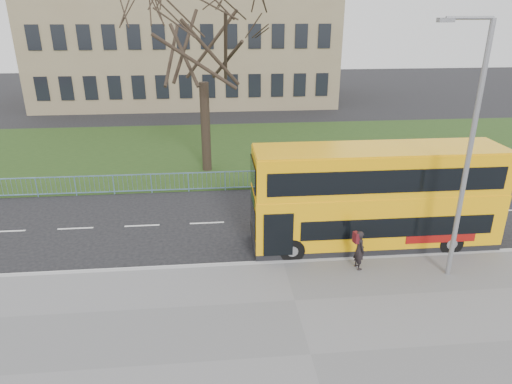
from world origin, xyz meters
TOP-DOWN VIEW (x-y plane):
  - ground at (0.00, 0.00)m, footprint 120.00×120.00m
  - pavement at (0.00, -6.75)m, footprint 80.00×10.50m
  - kerb at (0.00, -1.55)m, footprint 80.00×0.20m
  - grass_verge at (0.00, 14.30)m, footprint 80.00×15.40m
  - guard_railing at (0.00, 6.60)m, footprint 40.00×0.12m
  - bare_tree at (-3.00, 10.00)m, footprint 8.89×8.89m
  - civic_building at (-5.00, 35.00)m, footprint 30.00×15.00m
  - yellow_bus at (3.98, -0.28)m, footprint 10.08×2.47m
  - pedestrian at (2.77, -2.27)m, footprint 0.49×0.64m
  - street_lamp at (5.89, -3.01)m, footprint 1.91×0.33m

SIDE VIEW (x-z plane):
  - ground at x=0.00m, z-range 0.00..0.00m
  - grass_verge at x=0.00m, z-range 0.00..0.08m
  - pavement at x=0.00m, z-range 0.00..0.12m
  - kerb at x=0.00m, z-range 0.00..0.14m
  - guard_railing at x=0.00m, z-range 0.00..1.10m
  - pedestrian at x=2.77m, z-range 0.12..1.68m
  - yellow_bus at x=3.98m, z-range 0.15..4.37m
  - street_lamp at x=5.89m, z-range 0.55..9.57m
  - bare_tree at x=-3.00m, z-range 0.08..12.79m
  - civic_building at x=-5.00m, z-range 0.00..14.00m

